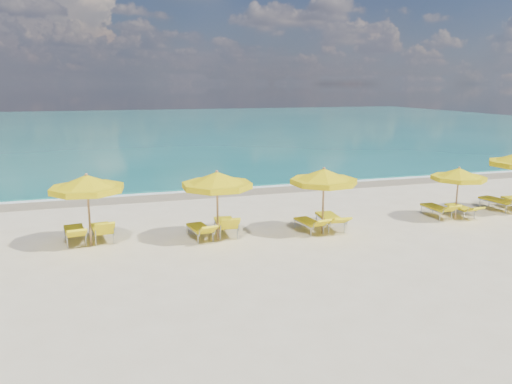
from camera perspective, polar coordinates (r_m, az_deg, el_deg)
name	(u,v)px	position (r m, az deg, el deg)	size (l,w,h in m)	color
ground_plane	(268,233)	(17.79, 1.43, -4.76)	(120.00, 120.00, 0.00)	beige
ocean	(147,126)	(64.56, -12.40, 7.33)	(120.00, 80.00, 0.30)	#126560
wet_sand_band	(221,192)	(24.69, -4.05, 0.05)	(120.00, 2.60, 0.01)	tan
foam_line	(217,188)	(25.46, -4.46, 0.41)	(120.00, 1.20, 0.03)	white
whitecap_near	(95,167)	(33.53, -17.94, 2.72)	(14.00, 0.36, 0.05)	white
whitecap_far	(268,146)	(42.63, 1.33, 5.23)	(18.00, 0.30, 0.05)	white
umbrella_2	(87,184)	(16.86, -18.76, 0.86)	(2.94, 2.94, 2.42)	tan
umbrella_3	(217,181)	(16.58, -4.48, 1.30)	(3.12, 3.12, 2.42)	tan
umbrella_4	(324,177)	(17.48, 7.76, 1.70)	(2.91, 2.91, 2.39)	tan
umbrella_5	(459,175)	(20.74, 22.16, 1.85)	(2.43, 2.43, 2.09)	tan
lounger_2_left	(75,236)	(17.82, -19.97, -4.71)	(0.86, 1.99, 0.77)	#A5A8AD
lounger_2_right	(102,233)	(17.76, -17.16, -4.55)	(0.84, 1.90, 0.91)	#A5A8AD
lounger_3_left	(200,233)	(17.24, -6.38, -4.64)	(0.82, 1.84, 0.74)	#A5A8AD
lounger_3_right	(226,228)	(17.61, -3.46, -4.12)	(0.82, 2.01, 0.92)	#A5A8AD
lounger_4_left	(309,226)	(18.06, 6.13, -3.89)	(0.80, 1.78, 0.71)	#A5A8AD
lounger_4_right	(330,222)	(18.52, 8.51, -3.44)	(0.81, 2.09, 0.76)	#A5A8AD
lounger_5_left	(437,212)	(21.17, 19.98, -2.12)	(0.62, 1.82, 0.75)	#A5A8AD
lounger_5_right	(461,211)	(21.67, 22.35, -2.04)	(0.57, 1.72, 0.62)	#A5A8AD
lounger_6_left	(499,204)	(23.36, 25.97, -1.29)	(0.95, 2.08, 0.75)	#A5A8AD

